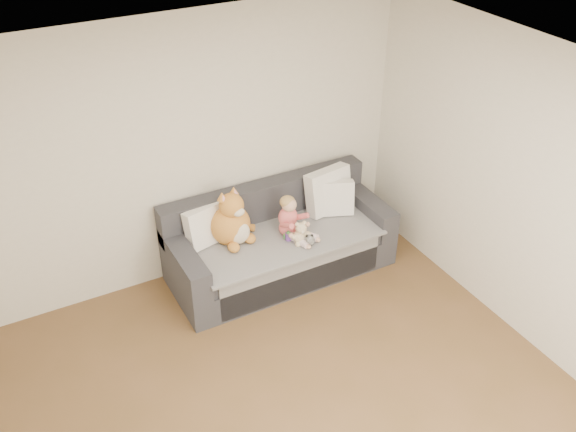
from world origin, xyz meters
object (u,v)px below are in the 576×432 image
object	(u,v)px
plush_cat	(232,222)
teddy_bear	(301,235)
sippy_cup	(288,235)
toddler	(291,220)
sofa	(279,244)

from	to	relation	value
plush_cat	teddy_bear	bearing A→B (deg)	-48.50
plush_cat	sippy_cup	size ratio (longest dim) A/B	5.49
plush_cat	sippy_cup	bearing A→B (deg)	-43.99
toddler	sippy_cup	bearing A→B (deg)	-154.91
plush_cat	teddy_bear	xyz separation A→B (m)	(0.56, -0.34, -0.12)
sofa	toddler	distance (m)	0.37
teddy_bear	sippy_cup	world-z (taller)	teddy_bear
toddler	sippy_cup	size ratio (longest dim) A/B	4.03
plush_cat	teddy_bear	distance (m)	0.66
toddler	plush_cat	bearing A→B (deg)	140.30
toddler	teddy_bear	xyz separation A→B (m)	(0.02, -0.16, -0.08)
sofa	teddy_bear	distance (m)	0.40
sofa	plush_cat	size ratio (longest dim) A/B	3.72
toddler	teddy_bear	size ratio (longest dim) A/B	1.78
toddler	plush_cat	xyz separation A→B (m)	(-0.54, 0.18, 0.04)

